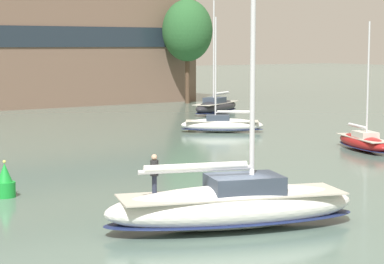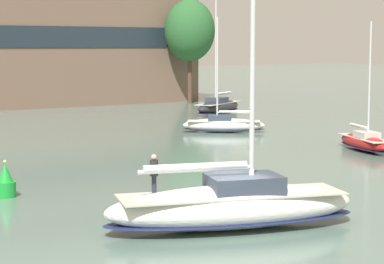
{
  "view_description": "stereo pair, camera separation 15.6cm",
  "coord_description": "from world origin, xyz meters",
  "px_view_note": "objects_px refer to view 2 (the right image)",
  "views": [
    {
      "loc": [
        -18.53,
        -24.52,
        7.68
      ],
      "look_at": [
        0.0,
        3.0,
        3.78
      ],
      "focal_mm": 70.0,
      "sensor_mm": 36.0,
      "label": 1
    },
    {
      "loc": [
        -18.4,
        -24.61,
        7.68
      ],
      "look_at": [
        0.0,
        3.0,
        3.78
      ],
      "focal_mm": 70.0,
      "sensor_mm": 36.0,
      "label": 2
    }
  ],
  "objects_px": {
    "sailboat_main": "(232,205)",
    "sailboat_moored_near_marina": "(365,142)",
    "tree_shore_left": "(190,31)",
    "sailboat_moored_far_slip": "(223,124)",
    "channel_buoy": "(6,182)",
    "sailboat_moored_outer_mooring": "(218,106)"
  },
  "relations": [
    {
      "from": "tree_shore_left",
      "to": "sailboat_moored_far_slip",
      "type": "xyz_separation_m",
      "value": [
        -15.42,
        -28.65,
        -8.75
      ]
    },
    {
      "from": "sailboat_main",
      "to": "sailboat_moored_near_marina",
      "type": "bearing_deg",
      "value": 31.22
    },
    {
      "from": "sailboat_moored_far_slip",
      "to": "sailboat_moored_outer_mooring",
      "type": "xyz_separation_m",
      "value": [
        9.78,
        14.39,
        0.16
      ]
    },
    {
      "from": "sailboat_moored_outer_mooring",
      "to": "channel_buoy",
      "type": "xyz_separation_m",
      "value": [
        -35.51,
        -31.0,
        -0.09
      ]
    },
    {
      "from": "sailboat_main",
      "to": "sailboat_moored_far_slip",
      "type": "distance_m",
      "value": 34.6
    },
    {
      "from": "sailboat_moored_outer_mooring",
      "to": "channel_buoy",
      "type": "distance_m",
      "value": 47.13
    },
    {
      "from": "sailboat_moored_near_marina",
      "to": "sailboat_moored_outer_mooring",
      "type": "distance_m",
      "value": 30.32
    },
    {
      "from": "sailboat_moored_near_marina",
      "to": "channel_buoy",
      "type": "bearing_deg",
      "value": -176.4
    },
    {
      "from": "sailboat_moored_far_slip",
      "to": "sailboat_moored_near_marina",
      "type": "bearing_deg",
      "value": -82.85
    },
    {
      "from": "sailboat_moored_near_marina",
      "to": "sailboat_moored_far_slip",
      "type": "bearing_deg",
      "value": 97.15
    },
    {
      "from": "sailboat_moored_near_marina",
      "to": "channel_buoy",
      "type": "height_order",
      "value": "sailboat_moored_near_marina"
    },
    {
      "from": "tree_shore_left",
      "to": "channel_buoy",
      "type": "bearing_deg",
      "value": -132.27
    },
    {
      "from": "sailboat_moored_near_marina",
      "to": "channel_buoy",
      "type": "distance_m",
      "value": 27.64
    },
    {
      "from": "tree_shore_left",
      "to": "sailboat_moored_near_marina",
      "type": "relative_size",
      "value": 1.45
    },
    {
      "from": "sailboat_moored_far_slip",
      "to": "tree_shore_left",
      "type": "bearing_deg",
      "value": 61.71
    },
    {
      "from": "sailboat_main",
      "to": "sailboat_moored_near_marina",
      "type": "xyz_separation_m",
      "value": [
        21.94,
        13.3,
        -0.38
      ]
    },
    {
      "from": "sailboat_moored_outer_mooring",
      "to": "sailboat_main",
      "type": "bearing_deg",
      "value": -125.05
    },
    {
      "from": "sailboat_main",
      "to": "channel_buoy",
      "type": "relative_size",
      "value": 7.9
    },
    {
      "from": "sailboat_main",
      "to": "sailboat_moored_outer_mooring",
      "type": "bearing_deg",
      "value": 54.95
    },
    {
      "from": "tree_shore_left",
      "to": "sailboat_moored_far_slip",
      "type": "bearing_deg",
      "value": -118.29
    },
    {
      "from": "tree_shore_left",
      "to": "sailboat_moored_outer_mooring",
      "type": "relative_size",
      "value": 1.08
    },
    {
      "from": "tree_shore_left",
      "to": "sailboat_main",
      "type": "distance_m",
      "value": 67.53
    }
  ]
}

